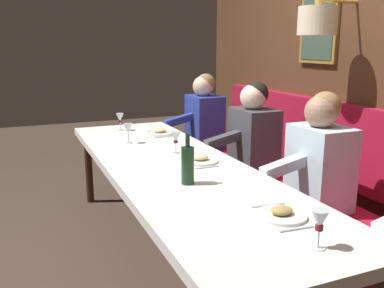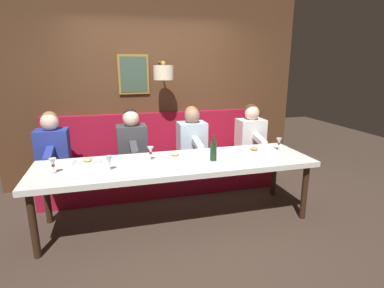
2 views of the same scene
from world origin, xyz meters
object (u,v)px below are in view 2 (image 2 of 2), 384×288
object	(u,v)px
diner_middle	(132,140)
wine_glass_3	(151,151)
wine_glass_1	(279,142)
diner_nearest	(251,132)
dining_table	(177,166)
diner_near	(192,136)
wine_bottle	(213,151)
wine_glass_2	(53,163)
diner_far	(52,145)
wine_glass_0	(109,160)

from	to	relation	value
diner_middle	wine_glass_3	bearing A→B (deg)	-168.73
wine_glass_1	wine_glass_3	world-z (taller)	same
diner_nearest	diner_middle	bearing A→B (deg)	90.00
dining_table	diner_middle	world-z (taller)	diner_middle
diner_near	wine_glass_3	distance (m)	1.04
diner_middle	wine_bottle	xyz separation A→B (m)	(-0.95, -0.85, 0.04)
dining_table	wine_glass_2	distance (m)	1.30
diner_middle	diner_far	size ratio (longest dim) A/B	1.00
wine_glass_3	diner_middle	bearing A→B (deg)	11.27
wine_glass_1	wine_glass_2	size ratio (longest dim) A/B	1.00
dining_table	diner_far	bearing A→B (deg)	58.56
diner_middle	wine_glass_3	world-z (taller)	diner_middle
diner_nearest	diner_middle	distance (m)	1.78
diner_middle	wine_glass_3	distance (m)	0.78
dining_table	wine_glass_2	size ratio (longest dim) A/B	19.18
diner_middle	wine_glass_0	bearing A→B (deg)	163.00
diner_nearest	wine_glass_1	xyz separation A→B (m)	(-0.78, -0.01, 0.04)
diner_nearest	wine_glass_2	size ratio (longest dim) A/B	4.82
wine_glass_2	wine_glass_3	xyz separation A→B (m)	(0.18, -1.01, -0.00)
diner_middle	wine_glass_1	distance (m)	1.96
diner_near	wine_glass_0	distance (m)	1.54
wine_bottle	wine_glass_1	bearing A→B (deg)	-79.62
wine_glass_0	wine_glass_1	bearing A→B (deg)	-83.85
wine_glass_3	wine_glass_2	bearing A→B (deg)	100.09
wine_glass_2	diner_far	bearing A→B (deg)	9.19
diner_nearest	wine_glass_2	world-z (taller)	diner_nearest
wine_bottle	diner_nearest	bearing A→B (deg)	-44.43
wine_glass_2	wine_bottle	distance (m)	1.70
diner_nearest	wine_glass_3	distance (m)	1.80
diner_nearest	wine_glass_3	size ratio (longest dim) A/B	4.82
dining_table	diner_middle	xyz separation A→B (m)	(0.88, 0.43, 0.13)
dining_table	wine_bottle	xyz separation A→B (m)	(-0.07, -0.41, 0.17)
diner_near	diner_far	distance (m)	1.86
diner_far	wine_glass_1	distance (m)	2.91
diner_far	wine_glass_1	xyz separation A→B (m)	(-0.78, -2.80, 0.04)
diner_middle	diner_near	bearing A→B (deg)	-90.00
diner_far	wine_bottle	bearing A→B (deg)	-117.20
diner_middle	wine_glass_0	world-z (taller)	diner_middle
wine_glass_0	wine_glass_2	distance (m)	0.55
diner_far	wine_glass_0	world-z (taller)	diner_far
wine_glass_1	wine_glass_3	size ratio (longest dim) A/B	1.00
diner_near	wine_glass_3	bearing A→B (deg)	137.41
diner_far	wine_glass_3	size ratio (longest dim) A/B	4.82
diner_nearest	wine_glass_0	xyz separation A→B (m)	(-1.01, 2.09, 0.04)
wine_glass_0	wine_glass_3	bearing A→B (deg)	-62.16
diner_near	wine_bottle	distance (m)	0.95
wine_glass_1	diner_middle	bearing A→B (deg)	66.51
dining_table	diner_nearest	bearing A→B (deg)	-56.78
diner_far	wine_glass_1	world-z (taller)	diner_far
diner_near	diner_far	world-z (taller)	same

